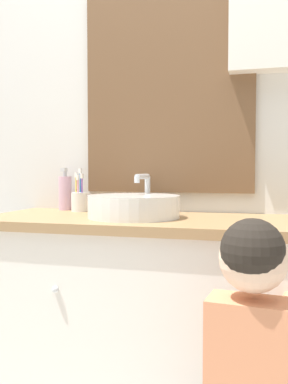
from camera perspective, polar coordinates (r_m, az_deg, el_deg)
The scene contains 6 objects.
wall_back at distance 1.91m, azimuth 4.93°, elevation 11.54°, with size 3.20×0.18×2.50m.
vanity_counter at distance 1.71m, azimuth 2.01°, elevation -17.01°, with size 1.36×0.53×0.81m.
sink_basin at distance 1.63m, azimuth -1.30°, elevation -1.83°, with size 0.35×0.40×0.17m.
toothbrush_holder at distance 1.90m, azimuth -8.62°, elevation -1.11°, with size 0.07×0.07×0.19m.
soap_dispenser at distance 1.97m, azimuth -10.47°, elevation -0.07°, with size 0.06×0.06×0.19m.
child_figure at distance 1.17m, azimuth 14.32°, elevation -21.01°, with size 0.25×0.43×0.88m.
Camera 1 is at (0.38, -1.23, 0.99)m, focal length 40.00 mm.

